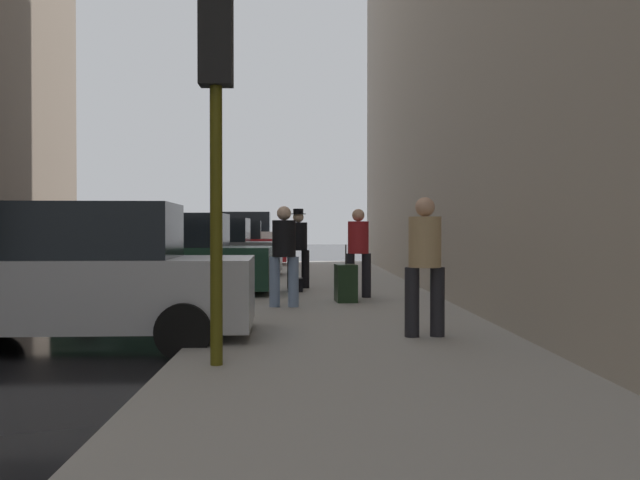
# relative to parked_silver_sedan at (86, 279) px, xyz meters

# --- Properties ---
(sidewalk) EXTENTS (4.00, 40.00, 0.15)m
(sidewalk) POSITION_rel_parked_silver_sedan_xyz_m (3.35, 0.71, -0.77)
(sidewalk) COLOR gray
(sidewalk) RESTS_ON ground_plane
(parked_silver_sedan) EXTENTS (4.26, 2.17, 1.79)m
(parked_silver_sedan) POSITION_rel_parked_silver_sedan_xyz_m (0.00, 0.00, 0.00)
(parked_silver_sedan) COLOR #B7BABF
(parked_silver_sedan) RESTS_ON ground_plane
(parked_dark_green_sedan) EXTENTS (4.24, 2.14, 1.79)m
(parked_dark_green_sedan) POSITION_rel_parked_silver_sedan_xyz_m (0.00, 5.71, 0.00)
(parked_dark_green_sedan) COLOR #193828
(parked_dark_green_sedan) RESTS_ON ground_plane
(parked_gray_coupe) EXTENTS (4.23, 2.11, 1.79)m
(parked_gray_coupe) POSITION_rel_parked_silver_sedan_xyz_m (0.00, 11.74, 0.00)
(parked_gray_coupe) COLOR slate
(parked_gray_coupe) RESTS_ON ground_plane
(parked_red_hatchback) EXTENTS (4.27, 2.19, 1.79)m
(parked_red_hatchback) POSITION_rel_parked_silver_sedan_xyz_m (-0.00, 17.90, 0.00)
(parked_red_hatchback) COLOR #B2191E
(parked_red_hatchback) RESTS_ON ground_plane
(parked_white_van) EXTENTS (4.63, 2.11, 2.25)m
(parked_white_van) POSITION_rel_parked_silver_sedan_xyz_m (-0.00, 23.39, 0.18)
(parked_white_van) COLOR silver
(parked_white_van) RESTS_ON ground_plane
(fire_hydrant) EXTENTS (0.42, 0.22, 0.70)m
(fire_hydrant) POSITION_rel_parked_silver_sedan_xyz_m (1.80, 6.47, -0.35)
(fire_hydrant) COLOR red
(fire_hydrant) RESTS_ON sidewalk
(traffic_light) EXTENTS (0.32, 0.32, 3.60)m
(traffic_light) POSITION_rel_parked_silver_sedan_xyz_m (1.85, -1.97, 1.91)
(traffic_light) COLOR #514C0F
(traffic_light) RESTS_ON sidewalk
(pedestrian_in_red_jacket) EXTENTS (0.51, 0.44, 1.71)m
(pedestrian_in_red_jacket) POSITION_rel_parked_silver_sedan_xyz_m (3.76, 4.82, 0.26)
(pedestrian_in_red_jacket) COLOR black
(pedestrian_in_red_jacket) RESTS_ON sidewalk
(pedestrian_in_tan_coat) EXTENTS (0.52, 0.44, 1.71)m
(pedestrian_in_tan_coat) POSITION_rel_parked_silver_sedan_xyz_m (4.18, -0.21, 0.26)
(pedestrian_in_tan_coat) COLOR black
(pedestrian_in_tan_coat) RESTS_ON sidewalk
(pedestrian_with_fedora) EXTENTS (0.52, 0.45, 1.78)m
(pedestrian_with_fedora) POSITION_rel_parked_silver_sedan_xyz_m (2.58, 7.02, 0.29)
(pedestrian_with_fedora) COLOR black
(pedestrian_with_fedora) RESTS_ON sidewalk
(pedestrian_in_jeans) EXTENTS (0.51, 0.42, 1.71)m
(pedestrian_in_jeans) POSITION_rel_parked_silver_sedan_xyz_m (2.37, 3.19, 0.26)
(pedestrian_in_jeans) COLOR #728CB2
(pedestrian_in_jeans) RESTS_ON sidewalk
(rolling_suitcase) EXTENTS (0.41, 0.59, 1.04)m
(rolling_suitcase) POSITION_rel_parked_silver_sedan_xyz_m (3.47, 4.03, -0.36)
(rolling_suitcase) COLOR black
(rolling_suitcase) RESTS_ON sidewalk
(duffel_bag) EXTENTS (0.32, 0.44, 0.28)m
(duffel_bag) POSITION_rel_parked_silver_sedan_xyz_m (2.53, 6.21, -0.56)
(duffel_bag) COLOR black
(duffel_bag) RESTS_ON sidewalk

